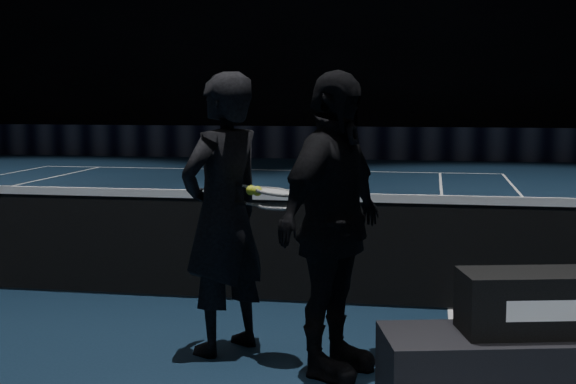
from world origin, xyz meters
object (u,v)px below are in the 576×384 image
Objects in this scene: player_b at (333,225)px; racket_lower at (279,206)px; racket_bag at (539,302)px; player_a at (223,214)px; player_bench at (536,377)px; tennis_balls at (254,188)px; racket_upper at (276,192)px.

player_b is 2.81× the size of racket_lower.
player_a is (-1.96, 0.88, 0.29)m from racket_bag.
player_bench is at bearing 0.00° from racket_bag.
player_bench is 1.88m from racket_lower.
player_bench is 2.27m from player_a.
tennis_balls is at bearing 141.91° from racket_bag.
player_a reaches higher than tennis_balls.
racket_lower reaches higher than player_bench.
player_b reaches higher than racket_bag.
racket_lower is at bearing 90.00° from player_b.
player_a reaches higher than racket_upper.
racket_lower is (0.42, -0.17, 0.08)m from player_a.
racket_lower reaches higher than racket_bag.
player_b reaches higher than player_bench.
racket_bag is (0.00, 0.00, 0.41)m from player_bench.
player_b is (-1.18, 0.56, 0.71)m from player_bench.
player_bench is at bearing -93.05° from player_b.
racket_lower is at bearing -42.66° from racket_upper.
racket_lower is 5.67× the size of tennis_balls.
player_bench is 2.10m from tennis_balls.
player_a is (-1.96, 0.88, 0.71)m from player_bench.
player_a is at bearing 90.00° from player_b.
player_a reaches higher than racket_lower.
player_bench is 2.43× the size of racket_upper.
racket_bag is at bearing 0.00° from player_bench.
racket_bag is at bearing -7.57° from racket_upper.
player_a is 0.32m from tennis_balls.
player_a is at bearing 158.85° from tennis_balls.
racket_upper is 5.67× the size of tennis_balls.
racket_bag reaches higher than player_bench.
racket_bag is 0.43× the size of player_a.
player_bench is 2.00× the size of racket_bag.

